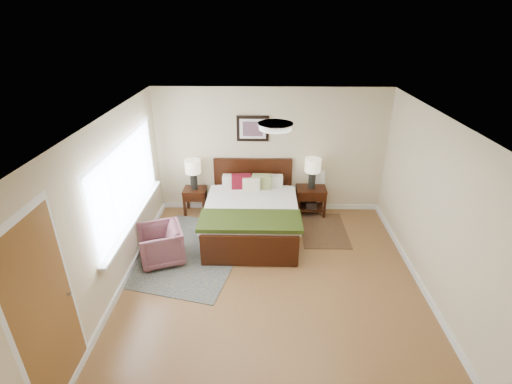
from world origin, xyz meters
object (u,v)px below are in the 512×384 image
at_px(bed, 251,209).
at_px(nightstand_left, 195,195).
at_px(lamp_right, 313,168).
at_px(lamp_left, 193,169).
at_px(armchair, 161,244).
at_px(nightstand_right, 311,198).
at_px(rug_persian, 192,252).

distance_m(bed, nightstand_left, 1.39).
xyz_separation_m(bed, lamp_right, (1.17, 0.77, 0.49)).
bearing_deg(lamp_left, armchair, -99.65).
relative_size(nightstand_right, armchair, 0.85).
bearing_deg(bed, armchair, -148.38).
height_order(nightstand_right, armchair, armchair).
relative_size(lamp_left, armchair, 0.89).
bearing_deg(armchair, nightstand_left, 149.37).
relative_size(bed, lamp_right, 3.34).
xyz_separation_m(nightstand_left, rug_persian, (0.17, -1.41, -0.41)).
height_order(nightstand_left, lamp_left, lamp_left).
bearing_deg(armchair, lamp_left, 149.48).
bearing_deg(nightstand_left, rug_persian, -83.27).
bearing_deg(nightstand_left, bed, -32.88).
xyz_separation_m(nightstand_left, lamp_right, (2.34, 0.02, 0.58)).
height_order(lamp_left, lamp_right, lamp_right).
relative_size(nightstand_right, lamp_right, 0.95).
xyz_separation_m(bed, nightstand_left, (-1.17, 0.75, -0.10)).
relative_size(bed, rug_persian, 0.90).
xyz_separation_m(bed, nightstand_right, (1.17, 0.76, -0.15)).
distance_m(nightstand_right, rug_persian, 2.62).
xyz_separation_m(lamp_left, armchair, (-0.28, -1.67, -0.64)).
distance_m(nightstand_right, lamp_right, 0.64).
bearing_deg(nightstand_right, lamp_right, 90.00).
distance_m(bed, armchair, 1.71).
bearing_deg(lamp_right, armchair, -147.54).
bearing_deg(lamp_right, nightstand_right, -90.00).
bearing_deg(lamp_right, lamp_left, 180.00).
relative_size(lamp_right, rug_persian, 0.27).
bearing_deg(nightstand_right, lamp_left, 179.67).
bearing_deg(bed, nightstand_left, 147.12).
xyz_separation_m(nightstand_left, nightstand_right, (2.34, 0.01, -0.06)).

